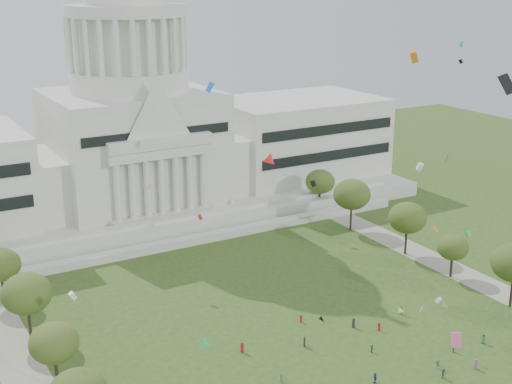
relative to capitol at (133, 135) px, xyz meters
name	(u,v)px	position (x,y,z in m)	size (l,w,h in m)	color
capitol	(133,135)	(0.00, 0.00, 0.00)	(160.00, 64.50, 91.30)	beige
path_right	(477,281)	(48.00, -83.59, -22.28)	(8.00, 160.00, 0.04)	gray
row_tree_l_3	(54,343)	(-44.09, -79.67, -14.09)	(8.12, 8.12, 11.55)	black
row_tree_r_3	(453,247)	(44.40, -79.10, -15.21)	(7.01, 7.01, 9.98)	black
row_tree_l_4	(27,294)	(-44.08, -61.17, -12.90)	(9.29, 9.29, 13.21)	black
row_tree_r_4	(407,218)	(44.76, -63.55, -13.01)	(9.19, 9.19, 13.06)	black
row_tree_l_5	(0,265)	(-45.22, -42.58, -13.88)	(8.33, 8.33, 11.85)	black
row_tree_r_5	(352,194)	(43.49, -43.40, -12.37)	(9.82, 9.82, 13.96)	black
row_tree_r_6	(320,182)	(45.96, -25.46, -13.79)	(8.42, 8.42, 11.97)	black
person_0	(483,339)	(27.83, -104.19, -21.33)	(0.95, 0.62, 1.94)	#33723F
person_2	(454,347)	(20.91, -103.78, -21.42)	(0.85, 0.52, 1.75)	#4C4C51
person_3	(437,364)	(14.19, -106.56, -21.33)	(1.25, 0.64, 1.93)	#33723F
person_4	(375,378)	(2.07, -104.66, -21.33)	(1.13, 0.62, 1.92)	navy
person_9	(443,374)	(12.95, -109.28, -21.42)	(1.14, 0.59, 1.76)	#26262B
person_10	(372,349)	(7.91, -96.63, -21.49)	(0.95, 0.52, 1.62)	#33723F
kite_swarm	(400,213)	(6.15, -103.70, 6.66)	(80.50, 107.52, 55.27)	black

